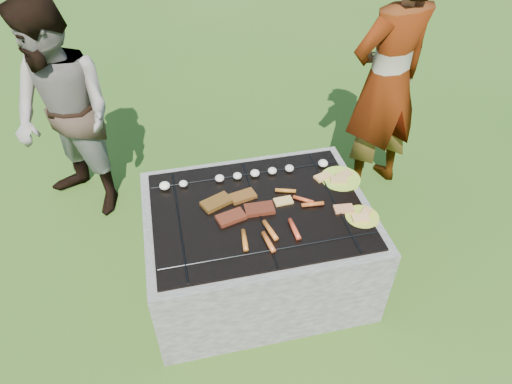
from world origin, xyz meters
TOP-DOWN VIEW (x-y plane):
  - lawn at (0.00, 0.00)m, footprint 60.00×60.00m
  - fire_pit at (0.00, 0.00)m, footprint 1.30×1.00m
  - mushrooms at (-0.01, 0.30)m, footprint 1.06×0.06m
  - pork_slabs at (-0.12, 0.04)m, footprint 0.41×0.28m
  - sausages at (0.09, -0.15)m, footprint 0.53×0.48m
  - bread_on_grate at (0.37, 0.03)m, footprint 0.43×0.38m
  - plate_far at (0.56, 0.15)m, footprint 0.28×0.28m
  - plate_near at (0.56, -0.19)m, footprint 0.22×0.22m
  - cook at (1.10, 0.77)m, footprint 0.74×0.59m
  - bystander at (-1.09, 0.98)m, footprint 0.95×0.95m

SIDE VIEW (x-z plane):
  - lawn at x=0.00m, z-range 0.00..0.00m
  - fire_pit at x=0.00m, z-range -0.03..0.59m
  - plate_near at x=0.56m, z-range 0.59..0.62m
  - plate_far at x=0.56m, z-range 0.59..0.63m
  - bread_on_grate at x=0.37m, z-range 0.61..0.63m
  - pork_slabs at x=-0.12m, z-range 0.61..0.64m
  - sausages at x=0.09m, z-range 0.61..0.64m
  - mushrooms at x=-0.01m, z-range 0.61..0.65m
  - bystander at x=-1.09m, z-range 0.00..1.56m
  - cook at x=1.10m, z-range 0.00..1.78m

